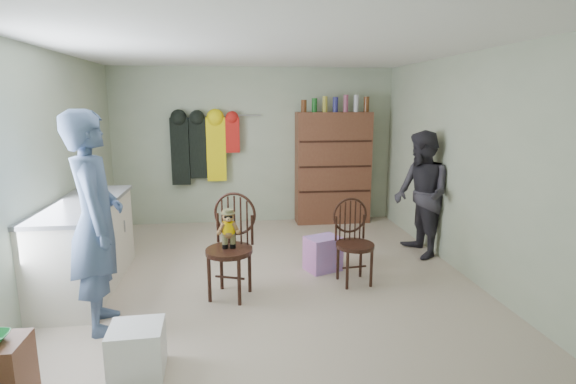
{
  "coord_description": "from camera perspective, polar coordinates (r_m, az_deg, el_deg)",
  "views": [
    {
      "loc": [
        -0.38,
        -4.8,
        1.98
      ],
      "look_at": [
        0.25,
        0.2,
        0.95
      ],
      "focal_mm": 28.0,
      "sensor_mm": 36.0,
      "label": 1
    }
  ],
  "objects": [
    {
      "name": "ground_plane",
      "position": [
        5.2,
        -2.5,
        -10.83
      ],
      "size": [
        5.0,
        5.0,
        0.0
      ],
      "primitive_type": "plane",
      "color": "#C4B39E",
      "rests_on": "ground"
    },
    {
      "name": "room_walls",
      "position": [
        5.36,
        -3.12,
        7.24
      ],
      "size": [
        5.0,
        5.0,
        5.0
      ],
      "color": "#ABB597",
      "rests_on": "ground"
    },
    {
      "name": "counter",
      "position": [
        5.27,
        -24.34,
        -6.14
      ],
      "size": [
        0.64,
        1.86,
        0.94
      ],
      "color": "silver",
      "rests_on": "ground"
    },
    {
      "name": "plastic_tub",
      "position": [
        3.67,
        -18.61,
        -18.42
      ],
      "size": [
        0.4,
        0.38,
        0.36
      ],
      "primitive_type": "cube",
      "rotation": [
        0.0,
        0.0,
        0.04
      ],
      "color": "white",
      "rests_on": "ground"
    },
    {
      "name": "chair_front",
      "position": [
        4.6,
        -7.29,
        -5.9
      ],
      "size": [
        0.61,
        0.61,
        1.06
      ],
      "rotation": [
        0.0,
        0.0,
        -0.36
      ],
      "color": "#3C1E15",
      "rests_on": "ground"
    },
    {
      "name": "chair_far",
      "position": [
        4.99,
        8.28,
        -5.81
      ],
      "size": [
        0.46,
        0.46,
        0.93
      ],
      "rotation": [
        0.0,
        0.0,
        0.13
      ],
      "color": "#3C1E15",
      "rests_on": "ground"
    },
    {
      "name": "striped_bag",
      "position": [
        5.37,
        4.46,
        -7.8
      ],
      "size": [
        0.47,
        0.42,
        0.41
      ],
      "primitive_type": "cube",
      "rotation": [
        0.0,
        0.0,
        0.39
      ],
      "color": "pink",
      "rests_on": "ground"
    },
    {
      "name": "person_left",
      "position": [
        4.18,
        -23.24,
        -3.54
      ],
      "size": [
        0.62,
        0.79,
        1.91
      ],
      "primitive_type": "imported",
      "rotation": [
        0.0,
        0.0,
        1.83
      ],
      "color": "#43577B",
      "rests_on": "ground"
    },
    {
      "name": "person_right",
      "position": [
        5.94,
        16.58,
        -0.31
      ],
      "size": [
        0.65,
        0.81,
        1.62
      ],
      "primitive_type": "imported",
      "rotation": [
        0.0,
        0.0,
        -1.53
      ],
      "color": "#2D2B33",
      "rests_on": "ground"
    },
    {
      "name": "dresser",
      "position": [
        7.36,
        5.71,
        3.15
      ],
      "size": [
        1.2,
        0.39,
        2.07
      ],
      "color": "brown",
      "rests_on": "ground"
    },
    {
      "name": "coat_rack",
      "position": [
        7.23,
        -10.75,
        5.55
      ],
      "size": [
        1.42,
        0.12,
        1.09
      ],
      "color": "#99999E",
      "rests_on": "ground"
    }
  ]
}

